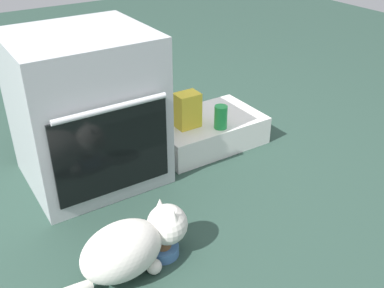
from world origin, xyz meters
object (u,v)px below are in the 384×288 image
object	(u,v)px
oven	(87,109)
soda_can	(221,117)
cat	(131,246)
snack_bag	(187,110)
food_bowl	(163,249)
pantry_cabinet	(206,130)

from	to	relation	value
oven	soda_can	distance (m)	0.66
oven	cat	distance (m)	0.72
oven	snack_bag	size ratio (longest dim) A/B	3.85
food_bowl	soda_can	world-z (taller)	soda_can
food_bowl	pantry_cabinet	bearing A→B (deg)	45.04
cat	oven	bearing A→B (deg)	73.33
pantry_cabinet	cat	size ratio (longest dim) A/B	0.88
oven	food_bowl	xyz separation A→B (m)	(0.01, -0.66, -0.32)
food_bowl	cat	distance (m)	0.16
snack_bag	soda_can	distance (m)	0.17
pantry_cabinet	food_bowl	size ratio (longest dim) A/B	4.81
food_bowl	soda_can	bearing A→B (deg)	38.58
snack_bag	cat	bearing A→B (deg)	-135.23
cat	soda_can	bearing A→B (deg)	27.74
oven	soda_can	bearing A→B (deg)	-14.89
snack_bag	soda_can	xyz separation A→B (m)	(0.13, -0.11, -0.03)
snack_bag	soda_can	world-z (taller)	snack_bag
cat	snack_bag	size ratio (longest dim) A/B	3.66
soda_can	food_bowl	bearing A→B (deg)	-141.42
cat	snack_bag	world-z (taller)	snack_bag
oven	pantry_cabinet	world-z (taller)	oven
pantry_cabinet	soda_can	xyz separation A→B (m)	(-0.00, -0.13, 0.13)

